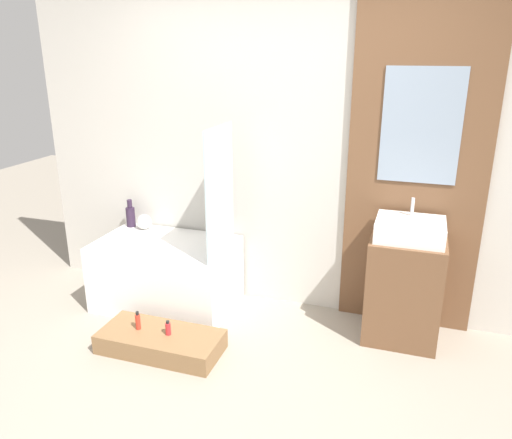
% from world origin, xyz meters
% --- Properties ---
extents(ground_plane, '(12.00, 12.00, 0.00)m').
position_xyz_m(ground_plane, '(0.00, 0.00, 0.00)').
color(ground_plane, gray).
extents(wall_tiled_back, '(4.20, 0.06, 2.60)m').
position_xyz_m(wall_tiled_back, '(0.00, 1.58, 1.30)').
color(wall_tiled_back, beige).
rests_on(wall_tiled_back, ground_plane).
extents(wall_wood_accent, '(0.98, 0.04, 2.60)m').
position_xyz_m(wall_wood_accent, '(1.03, 1.53, 1.31)').
color(wall_wood_accent, brown).
rests_on(wall_wood_accent, ground_plane).
extents(bathtub, '(1.10, 0.69, 0.56)m').
position_xyz_m(bathtub, '(-0.83, 1.19, 0.28)').
color(bathtub, white).
rests_on(bathtub, ground_plane).
extents(glass_shower_screen, '(0.01, 0.50, 0.96)m').
position_xyz_m(glass_shower_screen, '(-0.31, 1.11, 1.04)').
color(glass_shower_screen, silver).
rests_on(glass_shower_screen, bathtub).
extents(wooden_step_bench, '(0.87, 0.39, 0.14)m').
position_xyz_m(wooden_step_bench, '(-0.56, 0.56, 0.07)').
color(wooden_step_bench, olive).
rests_on(wooden_step_bench, ground_plane).
extents(vanity_cabinet, '(0.51, 0.45, 0.78)m').
position_xyz_m(vanity_cabinet, '(1.03, 1.28, 0.39)').
color(vanity_cabinet, brown).
rests_on(vanity_cabinet, ground_plane).
extents(sink, '(0.46, 0.38, 0.27)m').
position_xyz_m(sink, '(1.03, 1.28, 0.85)').
color(sink, white).
rests_on(sink, vanity_cabinet).
extents(vase_tall_dark, '(0.08, 0.08, 0.24)m').
position_xyz_m(vase_tall_dark, '(-1.30, 1.44, 0.65)').
color(vase_tall_dark, '#2D1E33').
rests_on(vase_tall_dark, bathtub).
extents(vase_round_light, '(0.13, 0.13, 0.13)m').
position_xyz_m(vase_round_light, '(-1.15, 1.42, 0.62)').
color(vase_round_light, silver).
rests_on(vase_round_light, bathtub).
extents(bottle_soap_primary, '(0.04, 0.04, 0.14)m').
position_xyz_m(bottle_soap_primary, '(-0.73, 0.56, 0.20)').
color(bottle_soap_primary, red).
rests_on(bottle_soap_primary, wooden_step_bench).
extents(bottle_soap_secondary, '(0.04, 0.04, 0.11)m').
position_xyz_m(bottle_soap_secondary, '(-0.49, 0.56, 0.19)').
color(bottle_soap_secondary, red).
rests_on(bottle_soap_secondary, wooden_step_bench).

